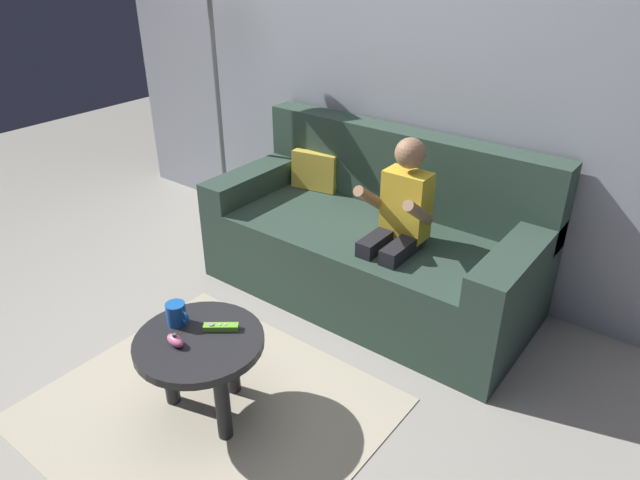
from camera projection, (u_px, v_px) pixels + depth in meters
ground_plane at (183, 414)px, 2.43m from camera, size 8.80×8.80×0.00m
wall_back at (404, 50)px, 3.01m from camera, size 4.40×0.05×2.50m
couch at (373, 243)px, 3.13m from camera, size 1.75×0.80×0.87m
person_seated_on_couch at (396, 225)px, 2.76m from camera, size 0.31×0.38×0.97m
coffee_table at (202, 352)px, 2.30m from camera, size 0.52×0.52×0.38m
area_rug at (208, 410)px, 2.45m from camera, size 1.37×1.21×0.01m
game_remote_lime_near_edge at (221, 327)px, 2.31m from camera, size 0.13×0.11×0.03m
nunchuk_pink at (175, 340)px, 2.22m from camera, size 0.09×0.05×0.05m
coffee_mug at (177, 314)px, 2.33m from camera, size 0.12×0.08×0.09m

